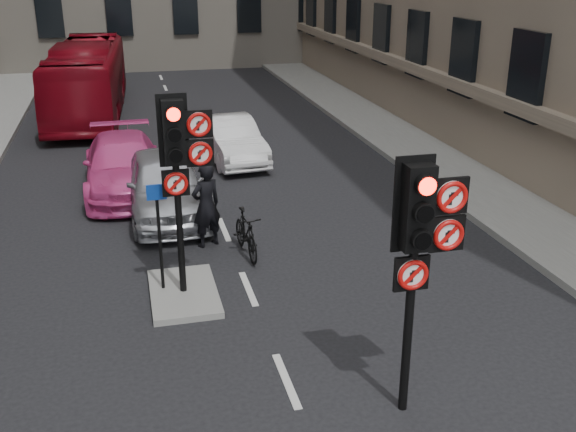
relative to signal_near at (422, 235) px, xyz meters
name	(u,v)px	position (x,y,z in m)	size (l,w,h in m)	color
pavement_right	(438,157)	(5.71, 11.01, -2.50)	(3.00, 50.00, 0.16)	gray
centre_island	(184,293)	(-2.69, 4.01, -2.52)	(1.20, 2.00, 0.12)	gray
signal_near	(422,235)	(0.00, 0.00, 0.00)	(0.91, 0.40, 3.58)	black
signal_far	(180,153)	(-2.60, 4.00, 0.12)	(0.91, 0.40, 3.58)	black
car_silver	(165,184)	(-2.67, 8.31, -1.82)	(1.79, 4.46, 1.52)	#B1B3BA
car_white	(231,139)	(-0.41, 12.43, -1.93)	(1.38, 3.97, 1.31)	white
car_pink	(123,165)	(-3.61, 10.35, -1.88)	(1.96, 4.82, 1.40)	#E34294
bus_red	(88,79)	(-4.71, 19.88, -1.19)	(2.33, 9.97, 2.78)	maroon
motorcycle	(246,233)	(-1.24, 5.53, -2.11)	(0.45, 1.59, 0.95)	black
motorcyclist	(206,205)	(-1.95, 6.21, -1.67)	(0.67, 0.44, 1.83)	black
info_sign	(159,222)	(-3.04, 4.18, -1.16)	(0.35, 0.10, 2.01)	black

